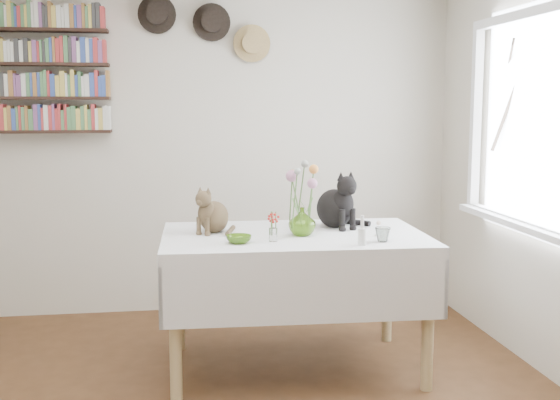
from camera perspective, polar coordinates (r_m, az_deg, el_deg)
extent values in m
cube|color=beige|center=(5.43, -7.07, 4.08)|extent=(4.04, 0.04, 2.54)
cube|color=beige|center=(0.96, 1.16, -13.36)|extent=(4.04, 0.04, 2.54)
cube|color=white|center=(4.48, 19.70, 6.12)|extent=(0.01, 1.40, 1.20)
cube|color=white|center=(4.51, 20.08, 14.13)|extent=(0.06, 1.52, 0.06)
cube|color=white|center=(4.54, 19.34, -1.85)|extent=(0.06, 1.52, 0.06)
cube|color=white|center=(5.14, 15.83, 6.43)|extent=(0.06, 0.06, 1.20)
cube|color=white|center=(4.53, 19.00, -1.86)|extent=(0.12, 1.50, 0.04)
cube|color=white|center=(4.18, 1.15, -3.21)|extent=(1.58, 1.05, 0.07)
cylinder|color=tan|center=(3.84, -8.50, -10.70)|extent=(0.07, 0.07, 0.77)
cylinder|color=tan|center=(4.04, 11.95, -9.84)|extent=(0.07, 0.07, 0.77)
cylinder|color=tan|center=(4.64, -8.20, -7.43)|extent=(0.07, 0.07, 0.77)
cylinder|color=tan|center=(4.81, 8.74, -6.90)|extent=(0.07, 0.07, 0.77)
imported|color=#95CB3F|center=(4.11, 1.81, -1.75)|extent=(0.18, 0.18, 0.17)
imported|color=#95CB3F|center=(3.90, -3.37, -3.20)|extent=(0.15, 0.15, 0.04)
imported|color=white|center=(3.97, 8.35, -2.79)|extent=(0.09, 0.09, 0.08)
cylinder|color=white|center=(3.85, 6.69, -3.00)|extent=(0.05, 0.05, 0.09)
cylinder|color=white|center=(3.84, 6.71, -1.79)|extent=(0.02, 0.02, 0.07)
cylinder|color=white|center=(3.94, -0.56, -2.84)|extent=(0.05, 0.05, 0.08)
cone|color=white|center=(4.14, 8.02, -2.45)|extent=(0.05, 0.05, 0.07)
sphere|color=beige|center=(4.13, 8.03, -1.86)|extent=(0.03, 0.03, 0.03)
cylinder|color=#4C7233|center=(4.09, 1.38, -0.13)|extent=(0.01, 0.01, 0.30)
sphere|color=#C17BA1|center=(4.07, 1.39, 1.96)|extent=(0.07, 0.07, 0.07)
cylinder|color=#4C7233|center=(4.08, 2.42, -0.45)|extent=(0.01, 0.01, 0.26)
sphere|color=#C17BA1|center=(4.06, 2.43, 1.37)|extent=(0.06, 0.06, 0.06)
cylinder|color=#4C7233|center=(4.13, 2.56, 0.21)|extent=(0.01, 0.01, 0.34)
sphere|color=orange|center=(4.11, 2.58, 2.56)|extent=(0.06, 0.06, 0.06)
cylinder|color=#4C7233|center=(4.12, 0.90, -0.01)|extent=(0.01, 0.01, 0.31)
sphere|color=orange|center=(4.10, 0.90, 2.13)|extent=(0.05, 0.05, 0.05)
cylinder|color=#4C7233|center=(4.13, 1.69, 0.43)|extent=(0.01, 0.01, 0.37)
sphere|color=#999E93|center=(4.11, 1.71, 2.99)|extent=(0.04, 0.04, 0.04)
cylinder|color=#4C7233|center=(4.05, 1.20, 0.00)|extent=(0.01, 0.01, 0.33)
sphere|color=#999E93|center=(4.03, 1.21, 2.32)|extent=(0.04, 0.04, 0.04)
cube|color=black|center=(5.40, -18.87, 5.29)|extent=(1.00, 0.16, 0.02)
cube|color=black|center=(5.39, -18.98, 7.84)|extent=(1.00, 0.16, 0.02)
cube|color=black|center=(5.40, -19.09, 10.39)|extent=(1.00, 0.16, 0.02)
cube|color=black|center=(5.42, -19.21, 12.92)|extent=(1.00, 0.16, 0.02)
cylinder|color=black|center=(5.40, -9.97, 14.63)|extent=(0.28, 0.02, 0.28)
cylinder|color=black|center=(5.36, -9.98, 14.69)|extent=(0.16, 0.08, 0.16)
cylinder|color=black|center=(5.40, -5.58, 14.18)|extent=(0.28, 0.02, 0.28)
cylinder|color=black|center=(5.36, -5.56, 14.22)|extent=(0.16, 0.08, 0.16)
cylinder|color=tan|center=(5.41, -2.31, 12.60)|extent=(0.28, 0.02, 0.28)
cylinder|color=tan|center=(5.37, -2.26, 12.63)|extent=(0.16, 0.08, 0.16)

